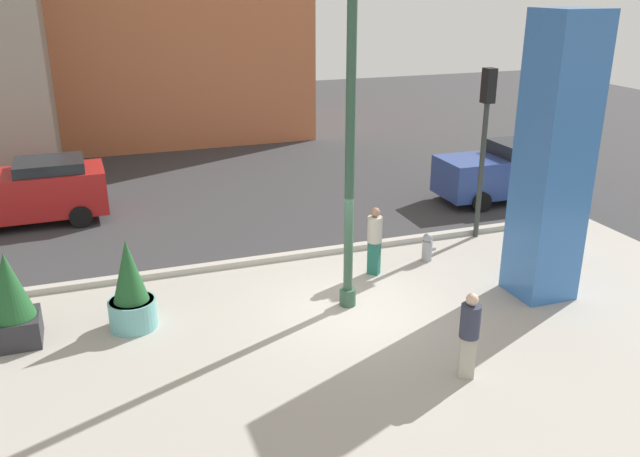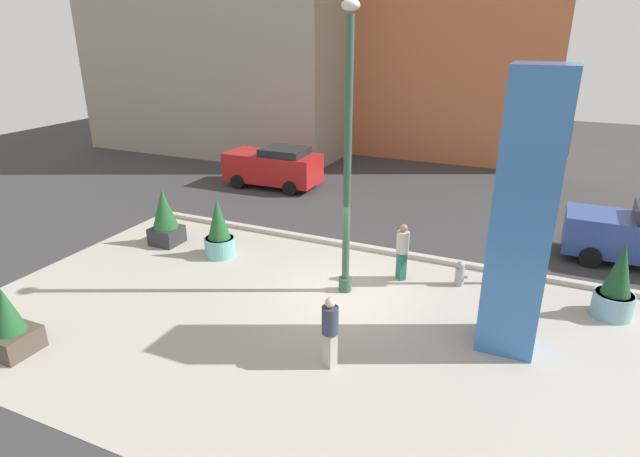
% 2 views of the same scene
% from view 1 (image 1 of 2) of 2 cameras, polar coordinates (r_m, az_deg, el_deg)
% --- Properties ---
extents(ground_plane, '(60.00, 60.00, 0.00)m').
position_cam_1_polar(ground_plane, '(18.06, -2.06, -1.41)').
color(ground_plane, '#38383A').
extents(plaza_pavement, '(18.00, 10.00, 0.02)m').
position_cam_1_polar(plaza_pavement, '(13.06, 6.13, -10.70)').
color(plaza_pavement, '#ADA89E').
rests_on(plaza_pavement, ground_plane).
extents(curb_strip, '(18.00, 0.24, 0.16)m').
position_cam_1_polar(curb_strip, '(17.26, -1.18, -2.19)').
color(curb_strip, '#B7B2A8').
rests_on(curb_strip, ground_plane).
extents(lamp_post, '(0.44, 0.44, 7.51)m').
position_cam_1_polar(lamp_post, '(13.52, 2.61, 7.36)').
color(lamp_post, '#335642').
rests_on(lamp_post, ground_plane).
extents(art_pillar_blue, '(1.24, 1.24, 6.26)m').
position_cam_1_polar(art_pillar_blue, '(15.11, 19.48, 5.51)').
color(art_pillar_blue, '#3870BC').
rests_on(art_pillar_blue, ground_plane).
extents(potted_plant_by_pillar, '(0.98, 0.98, 1.94)m').
position_cam_1_polar(potted_plant_by_pillar, '(14.07, -16.02, -5.21)').
color(potted_plant_by_pillar, '#6BB2B2').
rests_on(potted_plant_by_pillar, ground_plane).
extents(potted_plant_curbside, '(0.98, 0.98, 2.00)m').
position_cam_1_polar(potted_plant_curbside, '(18.95, 19.78, 1.10)').
color(potted_plant_curbside, '#7AA8B7').
rests_on(potted_plant_curbside, ground_plane).
extents(potted_plant_near_right, '(0.92, 0.92, 1.94)m').
position_cam_1_polar(potted_plant_near_right, '(14.23, -25.10, -5.67)').
color(potted_plant_near_right, '#2D2D33').
rests_on(potted_plant_near_right, ground_plane).
extents(fire_hydrant, '(0.36, 0.26, 0.75)m').
position_cam_1_polar(fire_hydrant, '(17.12, 9.25, -1.61)').
color(fire_hydrant, '#99999E').
rests_on(fire_hydrant, ground_plane).
extents(traffic_light_corner, '(0.28, 0.42, 4.66)m').
position_cam_1_polar(traffic_light_corner, '(18.28, 14.04, 8.51)').
color(traffic_light_corner, '#333833').
rests_on(traffic_light_corner, ground_plane).
extents(car_intersection, '(4.45, 2.02, 1.90)m').
position_cam_1_polar(car_intersection, '(22.47, 15.80, 4.81)').
color(car_intersection, '#2D4793').
rests_on(car_intersection, ground_plane).
extents(car_far_lane, '(4.32, 2.17, 1.86)m').
position_cam_1_polar(car_far_lane, '(21.23, -23.64, 2.96)').
color(car_far_lane, red).
rests_on(car_far_lane, ground_plane).
extents(pedestrian_crossing, '(0.49, 0.49, 1.67)m').
position_cam_1_polar(pedestrian_crossing, '(12.14, 12.76, -8.66)').
color(pedestrian_crossing, '#B2AD9E').
rests_on(pedestrian_crossing, ground_plane).
extents(pedestrian_on_sidewalk, '(0.51, 0.51, 1.72)m').
position_cam_1_polar(pedestrian_on_sidewalk, '(15.96, 4.73, -0.79)').
color(pedestrian_on_sidewalk, '#236656').
rests_on(pedestrian_on_sidewalk, ground_plane).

